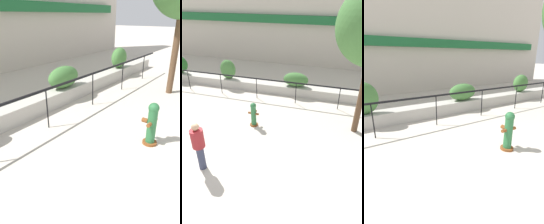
# 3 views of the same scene
# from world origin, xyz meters

# --- Properties ---
(planter_wall_low) EXTENTS (18.00, 0.70, 0.50)m
(planter_wall_low) POSITION_xyz_m (0.00, 6.00, 0.25)
(planter_wall_low) COLOR #B7B2A8
(planter_wall_low) RESTS_ON ground
(fence_railing_segment) EXTENTS (15.00, 0.05, 1.15)m
(fence_railing_segment) POSITION_xyz_m (-0.00, 4.90, 1.02)
(fence_railing_segment) COLOR black
(fence_railing_segment) RESTS_ON ground
(hedge_bush_2) EXTENTS (1.38, 0.68, 0.77)m
(hedge_bush_2) POSITION_xyz_m (1.89, 6.00, 0.89)
(hedge_bush_2) COLOR #427538
(hedge_bush_2) RESTS_ON planter_wall_low
(hedge_bush_3) EXTENTS (1.02, 0.64, 0.98)m
(hedge_bush_3) POSITION_xyz_m (5.93, 6.00, 0.99)
(hedge_bush_3) COLOR #427538
(hedge_bush_3) RESTS_ON planter_wall_low
(fire_hydrant) EXTENTS (0.47, 0.43, 1.08)m
(fire_hydrant) POSITION_xyz_m (0.88, 2.27, 0.55)
(fire_hydrant) COLOR brown
(fire_hydrant) RESTS_ON ground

